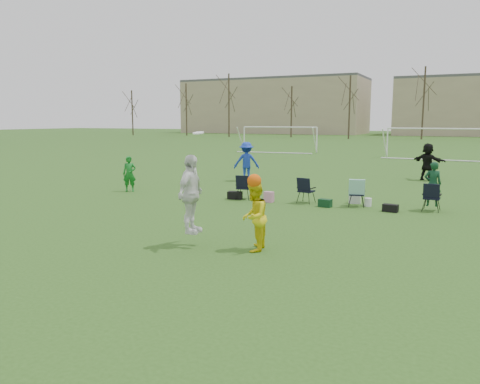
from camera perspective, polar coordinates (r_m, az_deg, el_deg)
The scene contains 10 objects.
ground at distance 11.22m, azimuth -9.36°, elevation -7.32°, with size 260.00×260.00×0.00m, color #2B5019.
fielder_green_near at distance 20.86m, azimuth -13.33°, elevation 2.16°, with size 0.56×0.37×1.54m, color #147020.
fielder_blue at distance 23.81m, azimuth 0.79°, elevation 3.72°, with size 1.28×0.74×1.98m, color #1634AC.
fielder_black at distance 25.94m, azimuth 21.89°, elevation 3.44°, with size 1.78×0.57×1.92m, color black.
center_contest at distance 11.21m, azimuth -2.53°, elevation -1.43°, with size 2.21×1.37×2.82m.
sideline_setup at distance 17.40m, azimuth 12.69°, elevation 0.07°, with size 7.75×1.53×1.69m.
goal_left at distance 45.79m, azimuth 4.85°, elevation 7.29°, with size 7.39×0.76×2.46m.
goal_mid at distance 40.89m, azimuth 22.59°, elevation 6.48°, with size 7.40×0.63×2.46m.
tree_line at distance 78.91m, azimuth 21.52°, elevation 9.63°, with size 110.28×3.28×11.40m.
building_row at distance 104.85m, azimuth 26.21°, elevation 9.48°, with size 126.00×16.00×13.00m.
Camera 1 is at (6.22, -8.81, 3.09)m, focal length 35.00 mm.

